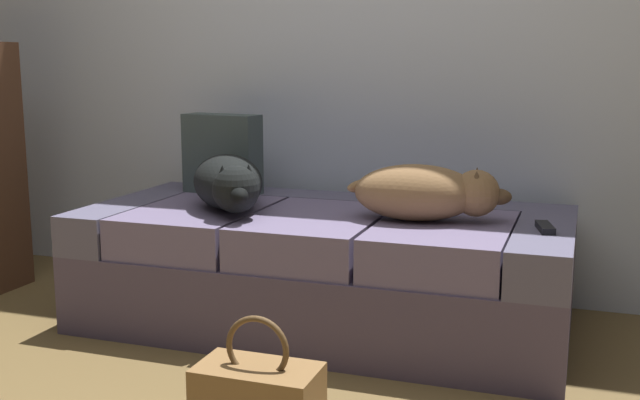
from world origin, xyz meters
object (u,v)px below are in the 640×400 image
dog_dark (229,183)px  dog_tan (426,192)px  tv_remote (545,227)px  throw_pillow (222,154)px  couch (324,268)px

dog_dark → dog_tan: dog_dark is taller
tv_remote → dog_dark: bearing=167.8°
dog_tan → tv_remote: (0.41, -0.03, -0.09)m
dog_tan → throw_pillow: 1.00m
tv_remote → throw_pillow: size_ratio=0.44×
dog_tan → tv_remote: 0.43m
couch → throw_pillow: 0.72m
dog_dark → tv_remote: 1.17m
dog_tan → tv_remote: dog_tan is taller
throw_pillow → tv_remote: bearing=-13.5°
couch → dog_dark: size_ratio=3.22×
dog_tan → throw_pillow: size_ratio=1.75×
dog_dark → throw_pillow: (-0.20, 0.35, 0.06)m
dog_tan → throw_pillow: (-0.95, 0.30, 0.07)m
dog_tan → tv_remote: size_ratio=3.97×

